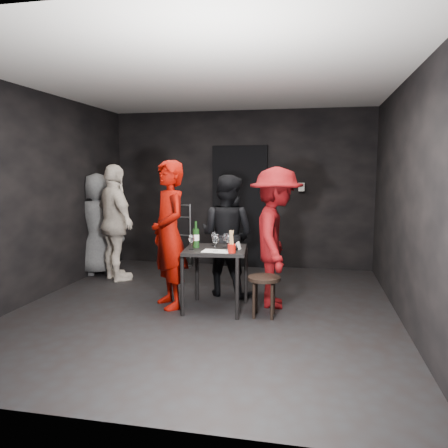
% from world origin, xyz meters
% --- Properties ---
extents(floor, '(4.50, 5.00, 0.02)m').
position_xyz_m(floor, '(0.00, 0.00, 0.00)').
color(floor, black).
rests_on(floor, ground).
extents(ceiling, '(4.50, 5.00, 0.02)m').
position_xyz_m(ceiling, '(0.00, 0.00, 2.70)').
color(ceiling, silver).
rests_on(ceiling, ground).
extents(wall_back, '(4.50, 0.04, 2.70)m').
position_xyz_m(wall_back, '(0.00, 2.50, 1.35)').
color(wall_back, black).
rests_on(wall_back, ground).
extents(wall_front, '(4.50, 0.04, 2.70)m').
position_xyz_m(wall_front, '(0.00, -2.50, 1.35)').
color(wall_front, black).
rests_on(wall_front, ground).
extents(wall_left, '(0.04, 5.00, 2.70)m').
position_xyz_m(wall_left, '(-2.25, 0.00, 1.35)').
color(wall_left, black).
rests_on(wall_left, ground).
extents(wall_right, '(0.04, 5.00, 2.70)m').
position_xyz_m(wall_right, '(2.25, 0.00, 1.35)').
color(wall_right, black).
rests_on(wall_right, ground).
extents(doorway, '(0.95, 0.10, 2.10)m').
position_xyz_m(doorway, '(0.00, 2.44, 1.05)').
color(doorway, black).
rests_on(doorway, ground).
extents(wallbox_upper, '(0.12, 0.06, 0.12)m').
position_xyz_m(wallbox_upper, '(0.85, 2.45, 1.45)').
color(wallbox_upper, '#B7B7B2').
rests_on(wallbox_upper, wall_back).
extents(wallbox_lower, '(0.10, 0.06, 0.14)m').
position_xyz_m(wallbox_lower, '(1.05, 2.45, 1.40)').
color(wallbox_lower, '#B7B7B2').
rests_on(wallbox_lower, wall_back).
extents(hand_truck, '(0.37, 0.32, 1.10)m').
position_xyz_m(hand_truck, '(-1.01, 2.23, 0.21)').
color(hand_truck, '#B2B2B7').
rests_on(hand_truck, floor).
extents(tasting_table, '(0.72, 0.72, 0.75)m').
position_xyz_m(tasting_table, '(0.12, -0.01, 0.65)').
color(tasting_table, black).
rests_on(tasting_table, floor).
extents(stool, '(0.38, 0.38, 0.47)m').
position_xyz_m(stool, '(0.73, -0.16, 0.38)').
color(stool, black).
rests_on(stool, floor).
extents(server_red, '(0.89, 0.94, 2.16)m').
position_xyz_m(server_red, '(-0.46, -0.01, 1.08)').
color(server_red, '#7E0700').
rests_on(server_red, floor).
extents(woman_black, '(0.95, 0.70, 1.75)m').
position_xyz_m(woman_black, '(0.13, 0.66, 0.87)').
color(woman_black, black).
rests_on(woman_black, floor).
extents(man_maroon, '(0.70, 1.32, 1.97)m').
position_xyz_m(man_maroon, '(0.82, 0.28, 0.99)').
color(man_maroon, '#5F070A').
rests_on(man_maroon, floor).
extents(bystander_cream, '(1.32, 1.24, 2.09)m').
position_xyz_m(bystander_cream, '(-1.69, 1.08, 1.05)').
color(bystander_cream, white).
rests_on(bystander_cream, floor).
extents(bystander_grey, '(0.98, 0.74, 1.79)m').
position_xyz_m(bystander_grey, '(-2.12, 1.38, 0.89)').
color(bystander_grey, slate).
rests_on(bystander_grey, floor).
extents(tasting_mat, '(0.33, 0.22, 0.00)m').
position_xyz_m(tasting_mat, '(0.18, -0.19, 0.75)').
color(tasting_mat, white).
rests_on(tasting_mat, tasting_table).
extents(wine_glass_a, '(0.10, 0.10, 0.20)m').
position_xyz_m(wine_glass_a, '(-0.13, -0.15, 0.85)').
color(wine_glass_a, white).
rests_on(wine_glass_a, tasting_table).
extents(wine_glass_b, '(0.08, 0.08, 0.19)m').
position_xyz_m(wine_glass_b, '(-0.15, 0.07, 0.84)').
color(wine_glass_b, white).
rests_on(wine_glass_b, tasting_table).
extents(wine_glass_c, '(0.09, 0.09, 0.18)m').
position_xyz_m(wine_glass_c, '(0.06, 0.17, 0.84)').
color(wine_glass_c, white).
rests_on(wine_glass_c, tasting_table).
extents(wine_glass_d, '(0.10, 0.10, 0.22)m').
position_xyz_m(wine_glass_d, '(0.17, -0.20, 0.86)').
color(wine_glass_d, white).
rests_on(wine_glass_d, tasting_table).
extents(wine_glass_e, '(0.08, 0.08, 0.22)m').
position_xyz_m(wine_glass_e, '(0.31, -0.14, 0.86)').
color(wine_glass_e, white).
rests_on(wine_glass_e, tasting_table).
extents(wine_glass_f, '(0.08, 0.08, 0.18)m').
position_xyz_m(wine_glass_f, '(0.22, 0.07, 0.84)').
color(wine_glass_f, white).
rests_on(wine_glass_f, tasting_table).
extents(wine_bottle, '(0.08, 0.08, 0.32)m').
position_xyz_m(wine_bottle, '(-0.12, -0.00, 0.87)').
color(wine_bottle, black).
rests_on(wine_bottle, tasting_table).
extents(breadstick_cup, '(0.09, 0.09, 0.27)m').
position_xyz_m(breadstick_cup, '(0.36, -0.25, 0.87)').
color(breadstick_cup, '#AC130A').
rests_on(breadstick_cup, tasting_table).
extents(reserved_card, '(0.08, 0.12, 0.09)m').
position_xyz_m(reserved_card, '(0.38, -0.03, 0.79)').
color(reserved_card, white).
rests_on(reserved_card, tasting_table).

